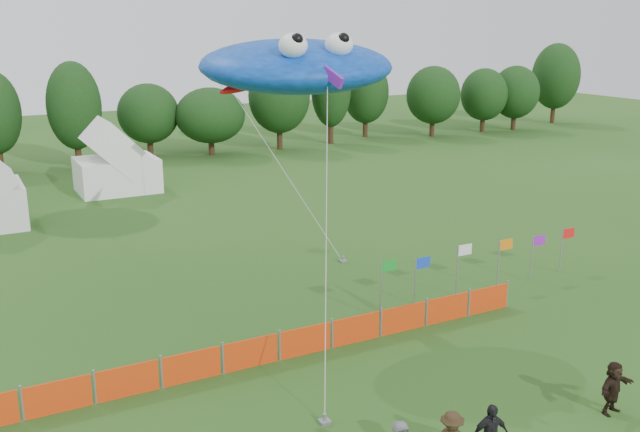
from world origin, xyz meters
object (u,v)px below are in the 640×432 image
tent_right (116,164)px  stingray_kite (292,66)px  barrier_fence (250,353)px  spectator_f (613,388)px

tent_right → stingray_kite: size_ratio=0.31×
tent_right → barrier_fence: tent_right is taller
tent_right → barrier_fence: size_ratio=0.24×
tent_right → stingray_kite: (1.53, -23.79, 7.58)m
tent_right → barrier_fence: 27.57m
tent_right → stingray_kite: bearing=-86.3°
spectator_f → stingray_kite: size_ratio=0.10×
tent_right → spectator_f: bearing=-79.8°
tent_right → stingray_kite: stingray_kite is taller
spectator_f → stingray_kite: bearing=104.0°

